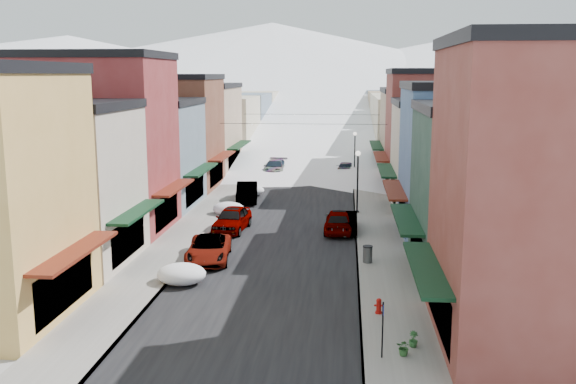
% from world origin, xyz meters
% --- Properties ---
extents(ground, '(600.00, 600.00, 0.00)m').
position_xyz_m(ground, '(0.00, 0.00, 0.00)').
color(ground, gray).
rests_on(ground, ground).
extents(road, '(10.00, 160.00, 0.01)m').
position_xyz_m(road, '(0.00, 60.00, 0.01)').
color(road, black).
rests_on(road, ground).
extents(sidewalk_left, '(3.20, 160.00, 0.15)m').
position_xyz_m(sidewalk_left, '(-6.60, 60.00, 0.07)').
color(sidewalk_left, gray).
rests_on(sidewalk_left, ground).
extents(sidewalk_right, '(3.20, 160.00, 0.15)m').
position_xyz_m(sidewalk_right, '(6.60, 60.00, 0.07)').
color(sidewalk_right, gray).
rests_on(sidewalk_right, ground).
extents(curb_left, '(0.10, 160.00, 0.15)m').
position_xyz_m(curb_left, '(-5.05, 60.00, 0.07)').
color(curb_left, slate).
rests_on(curb_left, ground).
extents(curb_right, '(0.10, 160.00, 0.15)m').
position_xyz_m(curb_right, '(5.05, 60.00, 0.07)').
color(curb_right, slate).
rests_on(curb_right, ground).
extents(bldg_l_cream, '(11.30, 8.20, 9.50)m').
position_xyz_m(bldg_l_cream, '(-13.19, 12.50, 4.76)').
color(bldg_l_cream, '#BEAE99').
rests_on(bldg_l_cream, ground).
extents(bldg_l_brick_near, '(12.30, 8.20, 12.50)m').
position_xyz_m(bldg_l_brick_near, '(-13.69, 20.50, 6.26)').
color(bldg_l_brick_near, maroon).
rests_on(bldg_l_brick_near, ground).
extents(bldg_l_grayblue, '(11.30, 9.20, 9.00)m').
position_xyz_m(bldg_l_grayblue, '(-13.19, 29.00, 4.51)').
color(bldg_l_grayblue, slate).
rests_on(bldg_l_grayblue, ground).
extents(bldg_l_brick_far, '(13.30, 9.20, 11.00)m').
position_xyz_m(bldg_l_brick_far, '(-14.19, 38.00, 5.51)').
color(bldg_l_brick_far, brown).
rests_on(bldg_l_brick_far, ground).
extents(bldg_l_tan, '(11.30, 11.20, 10.00)m').
position_xyz_m(bldg_l_tan, '(-13.19, 48.00, 5.01)').
color(bldg_l_tan, tan).
rests_on(bldg_l_tan, ground).
extents(bldg_r_green, '(11.30, 9.20, 9.50)m').
position_xyz_m(bldg_r_green, '(13.19, 12.00, 4.76)').
color(bldg_r_green, '#1C3A2E').
rests_on(bldg_r_green, ground).
extents(bldg_r_blue, '(11.30, 9.20, 10.50)m').
position_xyz_m(bldg_r_blue, '(13.19, 21.00, 5.26)').
color(bldg_r_blue, '#416594').
rests_on(bldg_r_blue, ground).
extents(bldg_r_cream, '(12.30, 9.20, 9.00)m').
position_xyz_m(bldg_r_cream, '(13.69, 30.00, 4.51)').
color(bldg_r_cream, beige).
rests_on(bldg_r_cream, ground).
extents(bldg_r_brick_far, '(13.30, 9.20, 11.50)m').
position_xyz_m(bldg_r_brick_far, '(14.19, 39.00, 5.76)').
color(bldg_r_brick_far, maroon).
rests_on(bldg_r_brick_far, ground).
extents(bldg_r_tan, '(11.30, 11.20, 9.50)m').
position_xyz_m(bldg_r_tan, '(13.19, 49.00, 4.76)').
color(bldg_r_tan, '#927A60').
rests_on(bldg_r_tan, ground).
extents(distant_blocks, '(34.00, 55.00, 8.00)m').
position_xyz_m(distant_blocks, '(0.00, 83.00, 4.00)').
color(distant_blocks, gray).
rests_on(distant_blocks, ground).
extents(mountain_ridge, '(670.00, 340.00, 34.00)m').
position_xyz_m(mountain_ridge, '(-19.47, 277.18, 14.36)').
color(mountain_ridge, silver).
rests_on(mountain_ridge, ground).
extents(overhead_cables, '(16.40, 15.04, 0.04)m').
position_xyz_m(overhead_cables, '(0.00, 47.50, 6.20)').
color(overhead_cables, black).
rests_on(overhead_cables, ground).
extents(car_white_suv, '(3.02, 5.53, 1.47)m').
position_xyz_m(car_white_suv, '(-3.78, 13.77, 0.74)').
color(car_white_suv, white).
rests_on(car_white_suv, ground).
extents(car_silver_sedan, '(2.43, 5.19, 1.72)m').
position_xyz_m(car_silver_sedan, '(-3.71, 21.29, 0.86)').
color(car_silver_sedan, gray).
rests_on(car_silver_sedan, ground).
extents(car_dark_hatch, '(2.42, 5.28, 1.68)m').
position_xyz_m(car_dark_hatch, '(-4.28, 31.83, 0.84)').
color(car_dark_hatch, black).
rests_on(car_dark_hatch, ground).
extents(car_silver_wagon, '(2.58, 5.87, 1.68)m').
position_xyz_m(car_silver_wagon, '(-3.50, 46.96, 0.84)').
color(car_silver_wagon, '#93979B').
rests_on(car_silver_wagon, ground).
extents(car_green_sedan, '(1.65, 4.66, 1.53)m').
position_xyz_m(car_green_sedan, '(4.30, 21.79, 0.77)').
color(car_green_sedan, black).
rests_on(car_green_sedan, ground).
extents(car_gray_suv, '(2.12, 5.00, 1.69)m').
position_xyz_m(car_gray_suv, '(3.86, 21.51, 0.84)').
color(car_gray_suv, '#9FA1A7').
rests_on(car_gray_suv, ground).
extents(car_black_sedan, '(2.34, 4.86, 1.36)m').
position_xyz_m(car_black_sedan, '(4.30, 48.38, 0.68)').
color(car_black_sedan, black).
rests_on(car_black_sedan, ground).
extents(car_lane_silver, '(2.13, 4.60, 1.53)m').
position_xyz_m(car_lane_silver, '(-0.87, 55.56, 0.76)').
color(car_lane_silver, '#A5A9AD').
rests_on(car_lane_silver, ground).
extents(car_lane_white, '(2.85, 5.52, 1.49)m').
position_xyz_m(car_lane_white, '(1.31, 69.04, 0.74)').
color(car_lane_white, silver).
rests_on(car_lane_white, ground).
extents(fire_hydrant, '(0.42, 0.32, 0.73)m').
position_xyz_m(fire_hydrant, '(5.89, 5.69, 0.48)').
color(fire_hydrant, '#A40D08').
rests_on(fire_hydrant, sidewalk_right).
extents(parking_sign, '(0.06, 0.31, 2.26)m').
position_xyz_m(parking_sign, '(5.79, 1.00, 1.47)').
color(parking_sign, black).
rests_on(parking_sign, sidewalk_right).
extents(trash_can, '(0.58, 0.58, 0.99)m').
position_xyz_m(trash_can, '(5.63, 13.82, 0.65)').
color(trash_can, '#4F5154').
rests_on(trash_can, sidewalk_right).
extents(streetlamp_near, '(0.41, 0.41, 4.92)m').
position_xyz_m(streetlamp_near, '(5.22, 27.66, 3.26)').
color(streetlamp_near, black).
rests_on(streetlamp_near, sidewalk_right).
extents(streetlamp_far, '(0.39, 0.39, 4.73)m').
position_xyz_m(streetlamp_far, '(5.20, 46.64, 3.13)').
color(streetlamp_far, black).
rests_on(streetlamp_far, sidewalk_right).
extents(planter_near, '(0.71, 0.65, 0.66)m').
position_xyz_m(planter_near, '(6.67, 1.25, 0.48)').
color(planter_near, '#2B5C29').
rests_on(planter_near, sidewalk_right).
extents(planter_far, '(0.44, 0.44, 0.65)m').
position_xyz_m(planter_far, '(7.10, 2.10, 0.48)').
color(planter_far, '#2E6630').
rests_on(planter_far, sidewalk_right).
extents(snow_pile_near, '(2.62, 2.81, 1.11)m').
position_xyz_m(snow_pile_near, '(-4.28, 9.49, 0.53)').
color(snow_pile_near, white).
rests_on(snow_pile_near, ground).
extents(snow_pile_mid, '(2.50, 2.74, 1.06)m').
position_xyz_m(snow_pile_mid, '(-4.88, 26.39, 0.51)').
color(snow_pile_mid, white).
rests_on(snow_pile_mid, ground).
extents(snow_pile_far, '(2.32, 2.63, 0.98)m').
position_xyz_m(snow_pile_far, '(-4.28, 34.78, 0.47)').
color(snow_pile_far, white).
rests_on(snow_pile_far, ground).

